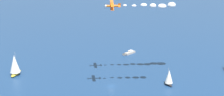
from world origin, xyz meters
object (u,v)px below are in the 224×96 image
(motorboat_trailing, at_px, (129,53))
(biplane_lead, at_px, (112,6))
(sailboat_near_centre, at_px, (15,65))
(sailboat_far_stbd, at_px, (169,77))
(wingwalker_lead, at_px, (112,1))

(motorboat_trailing, bearing_deg, biplane_lead, -171.05)
(sailboat_near_centre, bearing_deg, sailboat_far_stbd, -79.84)
(wingwalker_lead, bearing_deg, motorboat_trailing, 9.08)
(sailboat_far_stbd, height_order, biplane_lead, biplane_lead)
(sailboat_far_stbd, relative_size, wingwalker_lead, 4.98)
(motorboat_trailing, bearing_deg, wingwalker_lead, -170.92)
(biplane_lead, bearing_deg, wingwalker_lead, -157.76)
(sailboat_far_stbd, height_order, wingwalker_lead, wingwalker_lead)
(biplane_lead, xyz_separation_m, wingwalker_lead, (-0.56, -0.23, 2.10))
(sailboat_near_centre, height_order, sailboat_far_stbd, sailboat_near_centre)
(sailboat_far_stbd, distance_m, motorboat_trailing, 48.90)
(sailboat_far_stbd, bearing_deg, motorboat_trailing, 40.29)
(motorboat_trailing, bearing_deg, sailboat_far_stbd, -139.71)
(biplane_lead, height_order, wingwalker_lead, wingwalker_lead)
(sailboat_far_stbd, xyz_separation_m, motorboat_trailing, (37.21, 31.55, -3.31))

